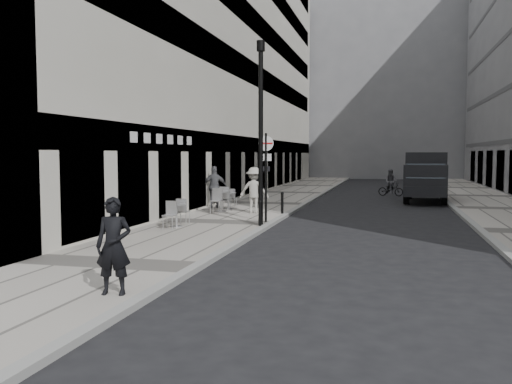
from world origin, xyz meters
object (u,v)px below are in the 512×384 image
panel_van (426,174)px  cyclist (391,185)px  walking_man (114,246)px  sign_post (266,165)px  lamppost (261,123)px

panel_van → cyclist: (-1.82, 3.49, -0.84)m
panel_van → cyclist: panel_van is taller
walking_man → panel_van: 22.86m
sign_post → lamppost: size_ratio=0.51×
lamppost → panel_van: lamppost is taller
walking_man → panel_van: (6.49, 21.91, 0.52)m
sign_post → panel_van: (6.18, 11.46, -0.67)m
sign_post → cyclist: sign_post is taller
sign_post → cyclist: bearing=68.0°
sign_post → panel_van: bearing=55.9°
walking_man → cyclist: bearing=69.4°
lamppost → panel_van: bearing=63.2°
walking_man → sign_post: 10.53m
sign_post → cyclist: size_ratio=1.94×
lamppost → cyclist: bearing=74.5°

